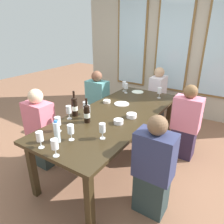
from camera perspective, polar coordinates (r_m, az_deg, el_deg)
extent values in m
plane|color=#8A5D44|center=(3.17, 0.96, -12.67)|extent=(12.00, 12.00, 0.00)
cube|color=#B6AD98|center=(4.65, 16.66, 17.27)|extent=(4.20, 0.06, 2.90)
cube|color=brown|center=(4.97, 5.49, 18.40)|extent=(0.72, 0.03, 1.88)
cube|color=silver|center=(4.95, 5.40, 18.39)|extent=(0.64, 0.01, 1.80)
cube|color=brown|center=(4.60, 16.49, 17.24)|extent=(0.72, 0.03, 1.88)
cube|color=silver|center=(4.59, 16.42, 17.23)|extent=(0.64, 0.01, 1.80)
cube|color=brown|center=(4.42, 28.66, 15.23)|extent=(0.72, 0.03, 1.88)
cube|color=silver|center=(4.40, 28.64, 15.22)|extent=(0.64, 0.01, 1.80)
cube|color=#312514|center=(2.81, 1.06, -0.67)|extent=(1.00, 2.40, 0.04)
cube|color=#312514|center=(2.55, -21.06, -14.77)|extent=(0.07, 0.07, 0.70)
cube|color=#312514|center=(2.08, -6.29, -23.31)|extent=(0.07, 0.07, 0.70)
cube|color=#312514|center=(4.02, 4.47, 1.11)|extent=(0.07, 0.07, 0.70)
cube|color=#312514|center=(3.74, 15.37, -1.46)|extent=(0.07, 0.07, 0.70)
cylinder|color=white|center=(3.70, 7.10, 5.54)|extent=(0.21, 0.21, 0.01)
cylinder|color=white|center=(3.11, 2.69, 2.27)|extent=(0.23, 0.23, 0.01)
cylinder|color=black|center=(2.52, -6.95, -0.63)|extent=(0.08, 0.07, 0.21)
cone|color=black|center=(2.48, -7.08, 1.85)|extent=(0.08, 0.07, 0.02)
cylinder|color=black|center=(2.46, -7.14, 2.92)|extent=(0.03, 0.03, 0.08)
cylinder|color=white|center=(2.52, -6.94, -0.85)|extent=(0.08, 0.08, 0.06)
cylinder|color=black|center=(2.72, -10.29, 1.30)|extent=(0.07, 0.07, 0.24)
cone|color=black|center=(2.67, -10.49, 3.92)|extent=(0.07, 0.07, 0.02)
cylinder|color=black|center=(2.66, -10.56, 4.93)|extent=(0.03, 0.03, 0.08)
cylinder|color=white|center=(2.72, -10.27, 1.07)|extent=(0.08, 0.08, 0.06)
cylinder|color=white|center=(2.67, 5.42, -0.97)|extent=(0.13, 0.13, 0.05)
cylinder|color=white|center=(2.50, 1.81, -2.64)|extent=(0.12, 0.12, 0.05)
cylinder|color=white|center=(3.17, -1.44, 2.94)|extent=(0.11, 0.11, 0.04)
cylinder|color=white|center=(2.16, -14.99, -5.41)|extent=(0.06, 0.06, 0.22)
cylinder|color=blue|center=(2.11, -15.32, -2.54)|extent=(0.04, 0.04, 0.02)
cylinder|color=white|center=(2.00, -15.19, -11.57)|extent=(0.06, 0.06, 0.00)
cylinder|color=white|center=(1.98, -15.31, -10.63)|extent=(0.01, 0.01, 0.07)
cylinder|color=white|center=(1.93, -15.58, -8.53)|extent=(0.07, 0.07, 0.09)
cylinder|color=maroon|center=(1.95, -15.46, -9.43)|extent=(0.06, 0.06, 0.02)
cylinder|color=white|center=(2.41, -14.51, -5.10)|extent=(0.06, 0.06, 0.00)
cylinder|color=white|center=(2.40, -14.60, -4.27)|extent=(0.01, 0.01, 0.07)
cylinder|color=white|center=(2.36, -14.80, -2.43)|extent=(0.07, 0.07, 0.09)
cylinder|color=#590C19|center=(2.37, -14.73, -3.08)|extent=(0.06, 0.06, 0.03)
cylinder|color=white|center=(2.79, -7.22, -0.53)|extent=(0.06, 0.06, 0.00)
cylinder|color=white|center=(2.77, -7.26, 0.21)|extent=(0.01, 0.01, 0.07)
cylinder|color=white|center=(2.74, -7.35, 1.85)|extent=(0.07, 0.07, 0.09)
cylinder|color=#590C19|center=(2.76, -7.31, 1.17)|extent=(0.06, 0.06, 0.02)
cylinder|color=white|center=(2.16, -18.95, -9.23)|extent=(0.06, 0.06, 0.00)
cylinder|color=white|center=(2.14, -19.09, -8.34)|extent=(0.01, 0.01, 0.07)
cylinder|color=white|center=(2.10, -19.39, -6.35)|extent=(0.07, 0.07, 0.09)
cylinder|color=white|center=(2.67, -6.68, -1.66)|extent=(0.06, 0.06, 0.00)
cylinder|color=white|center=(2.65, -6.72, -0.89)|extent=(0.01, 0.01, 0.07)
cylinder|color=white|center=(2.62, -6.80, 0.81)|extent=(0.07, 0.07, 0.09)
cylinder|color=#590C19|center=(2.63, -6.77, 0.23)|extent=(0.06, 0.06, 0.03)
cylinder|color=white|center=(3.74, 3.34, 5.84)|extent=(0.06, 0.06, 0.00)
cylinder|color=white|center=(3.73, 3.36, 6.42)|extent=(0.01, 0.01, 0.07)
cylinder|color=white|center=(3.71, 3.39, 7.67)|extent=(0.07, 0.07, 0.09)
cylinder|color=maroon|center=(3.72, 3.38, 7.17)|extent=(0.06, 0.06, 0.02)
cylinder|color=white|center=(2.20, -2.64, -7.24)|extent=(0.06, 0.06, 0.00)
cylinder|color=white|center=(2.18, -2.66, -6.34)|extent=(0.01, 0.01, 0.07)
cylinder|color=white|center=(2.14, -2.70, -4.36)|extent=(0.07, 0.07, 0.09)
cylinder|color=white|center=(3.64, 3.86, 5.33)|extent=(0.06, 0.06, 0.00)
cylinder|color=white|center=(3.63, 3.87, 5.92)|extent=(0.01, 0.01, 0.07)
cylinder|color=white|center=(3.61, 3.91, 7.21)|extent=(0.07, 0.07, 0.09)
cylinder|color=white|center=(3.46, 12.86, 3.84)|extent=(0.06, 0.06, 0.00)
cylinder|color=white|center=(3.45, 12.92, 4.46)|extent=(0.01, 0.01, 0.07)
cylinder|color=white|center=(3.43, 13.05, 5.80)|extent=(0.07, 0.07, 0.09)
cylinder|color=beige|center=(3.44, 12.99, 5.23)|extent=(0.06, 0.06, 0.02)
cylinder|color=white|center=(2.21, -11.13, -7.49)|extent=(0.06, 0.06, 0.00)
cylinder|color=white|center=(2.19, -11.20, -6.60)|extent=(0.01, 0.01, 0.07)
cylinder|color=white|center=(2.15, -11.38, -4.64)|extent=(0.07, 0.07, 0.09)
cylinder|color=white|center=(2.69, -11.69, -1.76)|extent=(0.06, 0.06, 0.00)
cylinder|color=white|center=(2.68, -11.76, -0.99)|extent=(0.01, 0.01, 0.07)
cylinder|color=white|center=(2.64, -11.91, 0.69)|extent=(0.07, 0.07, 0.09)
cylinder|color=beige|center=(2.65, -11.86, 0.15)|extent=(0.06, 0.06, 0.04)
cube|color=#2D3833|center=(3.11, -18.38, -9.81)|extent=(0.32, 0.24, 0.45)
cube|color=#E56F83|center=(2.89, -19.53, -2.02)|extent=(0.38, 0.24, 0.48)
sphere|color=beige|center=(2.78, -20.42, 4.08)|extent=(0.19, 0.19, 0.19)
cube|color=#263535|center=(2.36, 10.75, -21.00)|extent=(0.32, 0.24, 0.45)
cube|color=navy|center=(2.07, 11.71, -11.69)|extent=(0.38, 0.24, 0.48)
sphere|color=brown|center=(1.90, 12.50, -3.60)|extent=(0.19, 0.19, 0.19)
cube|color=#21263F|center=(3.91, -3.89, -1.52)|extent=(0.32, 0.24, 0.45)
cube|color=teal|center=(3.74, -4.08, 4.97)|extent=(0.38, 0.24, 0.48)
sphere|color=brown|center=(3.65, -4.22, 9.82)|extent=(0.19, 0.19, 0.19)
cube|color=#2F2139|center=(3.30, 18.98, -7.85)|extent=(0.32, 0.24, 0.45)
cube|color=pink|center=(3.09, 20.08, -0.43)|extent=(0.38, 0.24, 0.48)
sphere|color=brown|center=(2.99, 20.93, 5.30)|extent=(0.19, 0.19, 0.19)
cube|color=#2B2D2D|center=(4.29, 12.02, 0.31)|extent=(0.24, 0.32, 0.45)
cube|color=silver|center=(4.14, 12.55, 6.26)|extent=(0.24, 0.38, 0.48)
sphere|color=tan|center=(4.06, 12.96, 10.66)|extent=(0.19, 0.19, 0.19)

